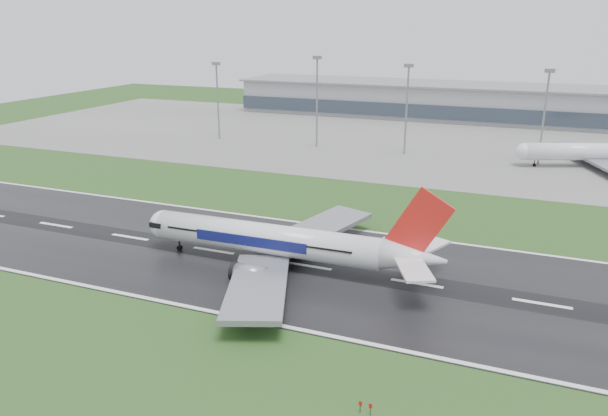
% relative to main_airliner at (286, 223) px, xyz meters
% --- Properties ---
extents(ground, '(520.00, 520.00, 0.00)m').
position_rel_main_airliner_xyz_m(ground, '(23.60, 1.89, -8.53)').
color(ground, '#204318').
rests_on(ground, ground).
extents(runway, '(400.00, 45.00, 0.10)m').
position_rel_main_airliner_xyz_m(runway, '(23.60, 1.89, -8.48)').
color(runway, black).
rests_on(runway, ground).
extents(apron, '(400.00, 130.00, 0.08)m').
position_rel_main_airliner_xyz_m(apron, '(23.60, 126.89, -8.49)').
color(apron, slate).
rests_on(apron, ground).
extents(terminal, '(240.00, 36.00, 15.00)m').
position_rel_main_airliner_xyz_m(terminal, '(23.60, 186.89, -1.03)').
color(terminal, gray).
rests_on(terminal, ground).
extents(main_airliner, '(58.12, 55.45, 16.86)m').
position_rel_main_airliner_xyz_m(main_airliner, '(0.00, 0.00, 0.00)').
color(main_airliner, silver).
rests_on(main_airliner, runway).
extents(parked_airliner, '(65.23, 63.20, 15.08)m').
position_rel_main_airliner_xyz_m(parked_airliner, '(57.87, 105.91, -0.91)').
color(parked_airliner, silver).
rests_on(parked_airliner, apron).
extents(floodmast_0, '(0.64, 0.64, 27.60)m').
position_rel_main_airliner_xyz_m(floodmast_0, '(-72.37, 101.89, 5.27)').
color(floodmast_0, gray).
rests_on(floodmast_0, ground).
extents(floodmast_1, '(0.64, 0.64, 30.64)m').
position_rel_main_airliner_xyz_m(floodmast_1, '(-32.41, 101.89, 6.79)').
color(floodmast_1, gray).
rests_on(floodmast_1, ground).
extents(floodmast_2, '(0.64, 0.64, 28.76)m').
position_rel_main_airliner_xyz_m(floodmast_2, '(-0.55, 101.89, 5.85)').
color(floodmast_2, gray).
rests_on(floodmast_2, ground).
extents(floodmast_3, '(0.64, 0.64, 28.37)m').
position_rel_main_airliner_xyz_m(floodmast_3, '(41.93, 101.89, 5.65)').
color(floodmast_3, gray).
rests_on(floodmast_3, ground).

